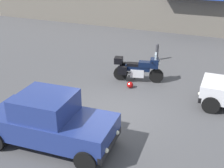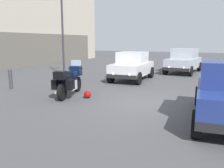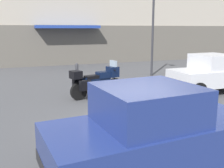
# 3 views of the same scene
# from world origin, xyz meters

# --- Properties ---
(ground_plane) EXTENTS (80.00, 80.00, 0.00)m
(ground_plane) POSITION_xyz_m (0.00, 0.00, 0.00)
(ground_plane) COLOR #424244
(motorcycle) EXTENTS (2.23, 1.03, 1.36)m
(motorcycle) POSITION_xyz_m (-0.12, 3.17, 0.62)
(motorcycle) COLOR black
(motorcycle) RESTS_ON ground
(helmet) EXTENTS (0.28, 0.28, 0.28)m
(helmet) POSITION_xyz_m (-0.16, 2.35, 0.14)
(helmet) COLOR #990C0C
(helmet) RESTS_ON ground
(car_hatchback_near) EXTENTS (3.97, 2.05, 1.64)m
(car_hatchback_near) POSITION_xyz_m (-0.88, -2.46, 0.81)
(car_hatchback_near) COLOR navy
(car_hatchback_near) RESTS_ON ground
(bollard_curbside) EXTENTS (0.16, 0.16, 0.92)m
(bollard_curbside) POSITION_xyz_m (-0.13, 6.38, 0.49)
(bollard_curbside) COLOR #333338
(bollard_curbside) RESTS_ON ground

